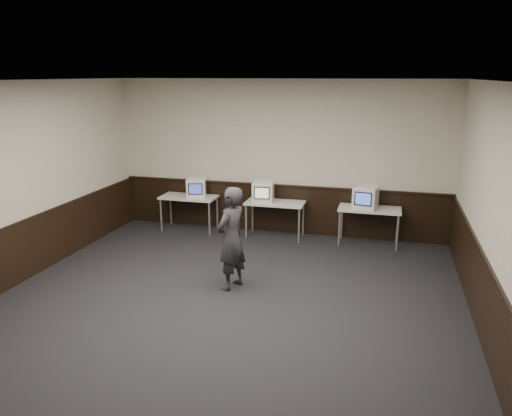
{
  "coord_description": "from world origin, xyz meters",
  "views": [
    {
      "loc": [
        2.17,
        -6.07,
        3.29
      ],
      "look_at": [
        0.13,
        1.6,
        1.15
      ],
      "focal_mm": 35.0,
      "sensor_mm": 36.0,
      "label": 1
    }
  ],
  "objects_px": {
    "desk_center": "(275,205)",
    "emac_right": "(366,197)",
    "person": "(231,238)",
    "desk_left": "(189,199)",
    "emac_center": "(263,192)",
    "desk_right": "(370,212)",
    "emac_left": "(196,188)"
  },
  "relations": [
    {
      "from": "desk_center",
      "to": "emac_left",
      "type": "xyz_separation_m",
      "value": [
        -1.72,
        -0.0,
        0.27
      ]
    },
    {
      "from": "emac_center",
      "to": "person",
      "type": "height_order",
      "value": "person"
    },
    {
      "from": "desk_right",
      "to": "person",
      "type": "distance_m",
      "value": 3.33
    },
    {
      "from": "desk_center",
      "to": "emac_center",
      "type": "height_order",
      "value": "emac_center"
    },
    {
      "from": "emac_right",
      "to": "desk_right",
      "type": "bearing_deg",
      "value": 35.61
    },
    {
      "from": "desk_center",
      "to": "emac_left",
      "type": "distance_m",
      "value": 1.74
    },
    {
      "from": "desk_center",
      "to": "emac_right",
      "type": "bearing_deg",
      "value": -1.44
    },
    {
      "from": "desk_center",
      "to": "desk_right",
      "type": "relative_size",
      "value": 1.0
    },
    {
      "from": "desk_right",
      "to": "desk_center",
      "type": "bearing_deg",
      "value": 180.0
    },
    {
      "from": "desk_left",
      "to": "desk_center",
      "type": "relative_size",
      "value": 1.0
    },
    {
      "from": "desk_left",
      "to": "emac_right",
      "type": "height_order",
      "value": "emac_right"
    },
    {
      "from": "emac_right",
      "to": "desk_left",
      "type": "bearing_deg",
      "value": -171.77
    },
    {
      "from": "emac_center",
      "to": "emac_right",
      "type": "bearing_deg",
      "value": -7.8
    },
    {
      "from": "desk_right",
      "to": "emac_left",
      "type": "xyz_separation_m",
      "value": [
        -3.62,
        -0.0,
        0.27
      ]
    },
    {
      "from": "desk_right",
      "to": "person",
      "type": "relative_size",
      "value": 0.73
    },
    {
      "from": "desk_center",
      "to": "emac_right",
      "type": "relative_size",
      "value": 2.26
    },
    {
      "from": "desk_right",
      "to": "emac_right",
      "type": "distance_m",
      "value": 0.31
    },
    {
      "from": "person",
      "to": "desk_left",
      "type": "bearing_deg",
      "value": -126.41
    },
    {
      "from": "emac_center",
      "to": "emac_right",
      "type": "distance_m",
      "value": 2.06
    },
    {
      "from": "emac_right",
      "to": "person",
      "type": "relative_size",
      "value": 0.32
    },
    {
      "from": "desk_center",
      "to": "emac_center",
      "type": "distance_m",
      "value": 0.38
    },
    {
      "from": "desk_center",
      "to": "person",
      "type": "relative_size",
      "value": 0.73
    },
    {
      "from": "desk_left",
      "to": "person",
      "type": "xyz_separation_m",
      "value": [
        1.81,
        -2.66,
        0.14
      ]
    },
    {
      "from": "person",
      "to": "desk_right",
      "type": "bearing_deg",
      "value": 162.66
    },
    {
      "from": "emac_left",
      "to": "emac_center",
      "type": "bearing_deg",
      "value": -18.24
    },
    {
      "from": "desk_right",
      "to": "emac_right",
      "type": "relative_size",
      "value": 2.26
    },
    {
      "from": "desk_left",
      "to": "emac_center",
      "type": "distance_m",
      "value": 1.68
    },
    {
      "from": "desk_left",
      "to": "emac_left",
      "type": "relative_size",
      "value": 2.32
    },
    {
      "from": "desk_left",
      "to": "emac_right",
      "type": "xyz_separation_m",
      "value": [
        3.71,
        -0.05,
        0.29
      ]
    },
    {
      "from": "desk_left",
      "to": "emac_center",
      "type": "relative_size",
      "value": 2.42
    },
    {
      "from": "emac_center",
      "to": "person",
      "type": "relative_size",
      "value": 0.3
    },
    {
      "from": "desk_center",
      "to": "emac_right",
      "type": "height_order",
      "value": "emac_right"
    }
  ]
}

